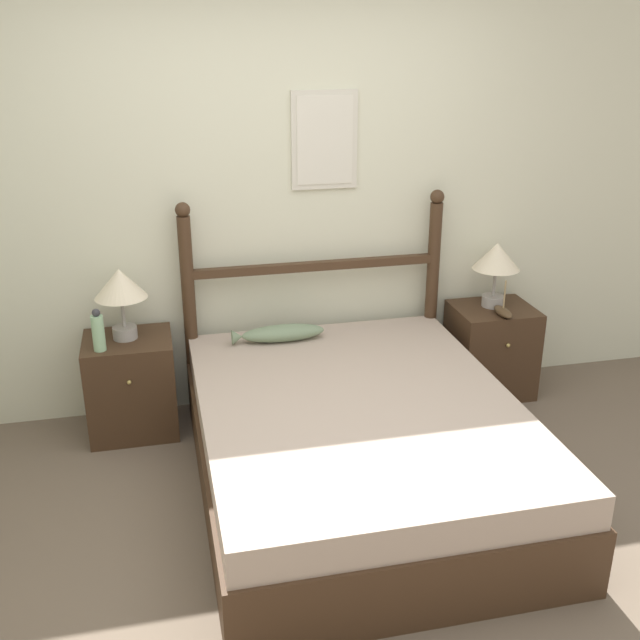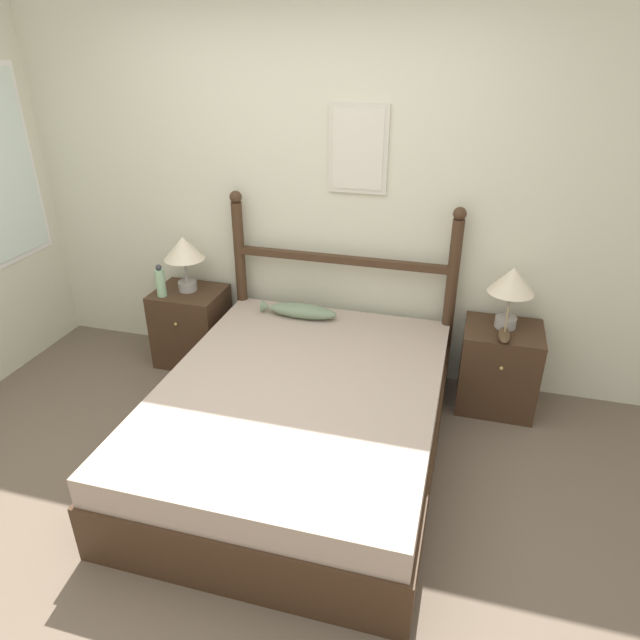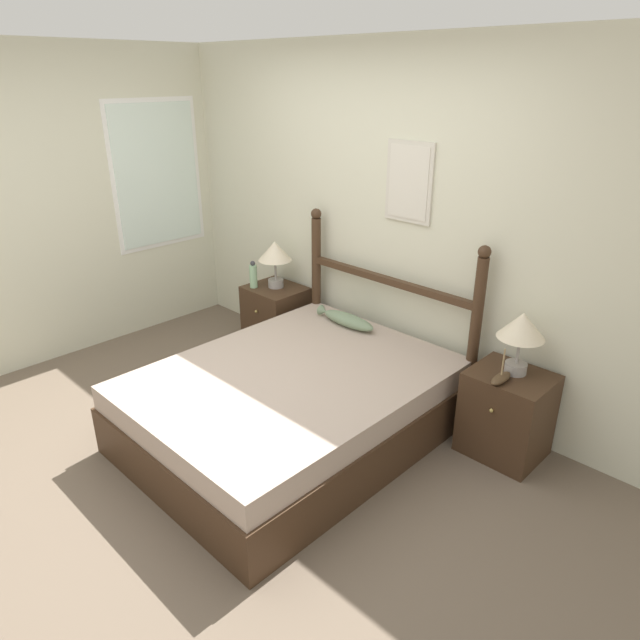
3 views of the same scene
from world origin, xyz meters
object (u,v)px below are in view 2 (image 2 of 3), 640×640
bed (300,420)px  nightstand_left (192,326)px  fish_pillow (300,311)px  table_lamp_left (184,251)px  table_lamp_right (512,284)px  bottle (161,282)px  model_boat (504,335)px  nightstand_right (498,367)px

bed → nightstand_left: (-1.12, 0.84, 0.04)m
nightstand_left → fish_pillow: bearing=-1.9°
table_lamp_left → table_lamp_right: 2.24m
bottle → fish_pillow: (1.01, 0.10, -0.14)m
table_lamp_right → bottle: table_lamp_right is taller
bed → bottle: bottle is taller
nightstand_left → model_boat: 2.25m
table_lamp_left → bottle: (-0.13, -0.14, -0.19)m
bottle → fish_pillow: size_ratio=0.44×
nightstand_left → nightstand_right: size_ratio=1.00×
nightstand_left → table_lamp_left: (-0.01, 0.02, 0.59)m
fish_pillow → table_lamp_left: bearing=177.0°
table_lamp_left → model_boat: (2.23, -0.15, -0.27)m
nightstand_right → table_lamp_right: size_ratio=1.41×
table_lamp_left → fish_pillow: table_lamp_left is taller
bottle → nightstand_left: bearing=42.2°
nightstand_right → model_boat: model_boat is taller
bed → table_lamp_left: table_lamp_left is taller
table_lamp_left → fish_pillow: 0.94m
bed → model_boat: (1.11, 0.71, 0.36)m
table_lamp_left → fish_pillow: bearing=-3.0°
model_boat → fish_pillow: 1.36m
nightstand_left → bottle: bottle is taller
bed → table_lamp_left: (-1.12, 0.86, 0.63)m
nightstand_right → table_lamp_left: 2.32m
bed → table_lamp_left: 1.55m
table_lamp_right → model_boat: bearing=-93.2°
nightstand_right → model_boat: 0.34m
nightstand_left → fish_pillow: 0.91m
nightstand_right → bottle: (-2.37, -0.13, 0.40)m
bottle → model_boat: 2.36m
model_boat → nightstand_right: bearing=85.9°
nightstand_right → table_lamp_left: (-2.24, 0.02, 0.59)m
table_lamp_right → fish_pillow: bearing=-177.4°
fish_pillow → model_boat: bearing=-4.5°
nightstand_left → table_lamp_right: size_ratio=1.41×
nightstand_left → bottle: 0.44m
nightstand_left → table_lamp_right: (2.23, 0.03, 0.59)m
nightstand_right → table_lamp_right: (-0.00, 0.03, 0.59)m
table_lamp_left → bed: bearing=-37.5°
nightstand_right → model_boat: bearing=-94.1°
table_lamp_left → nightstand_left: bearing=-68.9°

